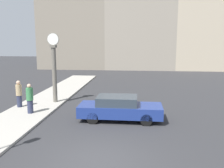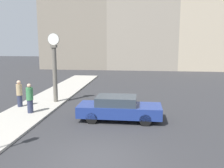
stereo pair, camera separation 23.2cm
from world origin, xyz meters
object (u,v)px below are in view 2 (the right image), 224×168
(pedestrian_green_hoodie, at_px, (30,98))
(street_clock, at_px, (55,68))
(sedan_car, at_px, (119,108))
(pedestrian_tan_coat, at_px, (19,94))

(pedestrian_green_hoodie, bearing_deg, street_clock, 78.93)
(sedan_car, xyz_separation_m, pedestrian_green_hoodie, (-5.31, 0.43, 0.30))
(pedestrian_green_hoodie, height_order, pedestrian_tan_coat, pedestrian_green_hoodie)
(street_clock, xyz_separation_m, pedestrian_green_hoodie, (-0.56, -2.84, -1.49))
(street_clock, relative_size, pedestrian_green_hoodie, 2.71)
(sedan_car, height_order, street_clock, street_clock)
(street_clock, height_order, pedestrian_tan_coat, street_clock)
(street_clock, bearing_deg, pedestrian_tan_coat, -139.41)
(sedan_car, relative_size, pedestrian_tan_coat, 2.64)
(pedestrian_tan_coat, bearing_deg, sedan_car, -14.38)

